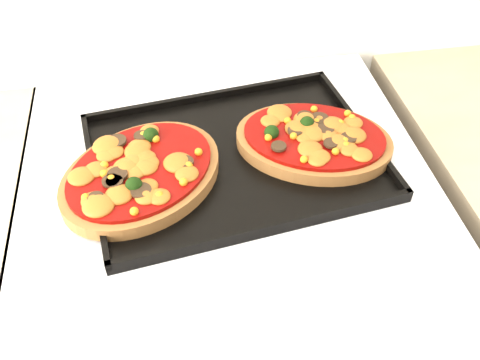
{
  "coord_description": "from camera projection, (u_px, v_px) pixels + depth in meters",
  "views": [
    {
      "loc": [
        -0.1,
        1.17,
        1.44
      ],
      "look_at": [
        -0.01,
        1.69,
        0.92
      ],
      "focal_mm": 40.0,
      "sensor_mm": 36.0,
      "label": 1
    }
  ],
  "objects": [
    {
      "name": "baking_tray",
      "position": [
        234.0,
        155.0,
        0.78
      ],
      "size": [
        0.45,
        0.35,
        0.02
      ],
      "primitive_type": "cube",
      "rotation": [
        0.0,
        0.0,
        0.13
      ],
      "color": "black",
      "rests_on": "stove"
    },
    {
      "name": "stove",
      "position": [
        232.0,
        341.0,
        1.08
      ],
      "size": [
        0.6,
        0.6,
        0.91
      ],
      "primitive_type": "cube",
      "color": "silver",
      "rests_on": "floor"
    },
    {
      "name": "pizza_right",
      "position": [
        314.0,
        139.0,
        0.78
      ],
      "size": [
        0.27,
        0.24,
        0.03
      ],
      "primitive_type": null,
      "rotation": [
        0.0,
        0.0,
        -0.37
      ],
      "color": "brown",
      "rests_on": "baking_tray"
    },
    {
      "name": "pizza_left",
      "position": [
        141.0,
        172.0,
        0.73
      ],
      "size": [
        0.3,
        0.29,
        0.04
      ],
      "primitive_type": null,
      "rotation": [
        0.0,
        0.0,
        0.66
      ],
      "color": "brown",
      "rests_on": "baking_tray"
    }
  ]
}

